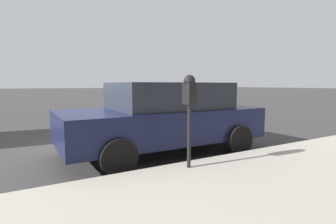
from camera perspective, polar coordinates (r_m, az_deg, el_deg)
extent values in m
plane|color=#3D3A3A|center=(6.35, -14.10, -7.99)|extent=(220.00, 220.00, 0.00)
cylinder|color=black|center=(4.25, 4.59, -5.28)|extent=(0.06, 0.06, 1.03)
cube|color=black|center=(4.17, 4.67, 4.00)|extent=(0.20, 0.14, 0.34)
sphere|color=black|center=(4.17, 4.69, 6.80)|extent=(0.19, 0.19, 0.19)
cube|color=gold|center=(4.26, 3.85, 3.48)|extent=(0.01, 0.11, 0.12)
cube|color=black|center=(4.26, 3.86, 5.08)|extent=(0.01, 0.10, 0.08)
cube|color=#14193D|center=(5.79, -1.34, -2.58)|extent=(1.95, 4.34, 0.66)
cube|color=#232833|center=(5.81, 0.16, 3.58)|extent=(1.71, 2.43, 0.57)
cylinder|color=black|center=(4.45, -10.76, -9.67)|extent=(0.22, 0.64, 0.64)
cylinder|color=black|center=(6.27, -16.58, -5.23)|extent=(0.22, 0.64, 0.64)
cylinder|color=black|center=(5.87, 15.02, -5.95)|extent=(0.22, 0.64, 0.64)
cylinder|color=black|center=(7.35, 4.30, -3.37)|extent=(0.22, 0.64, 0.64)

